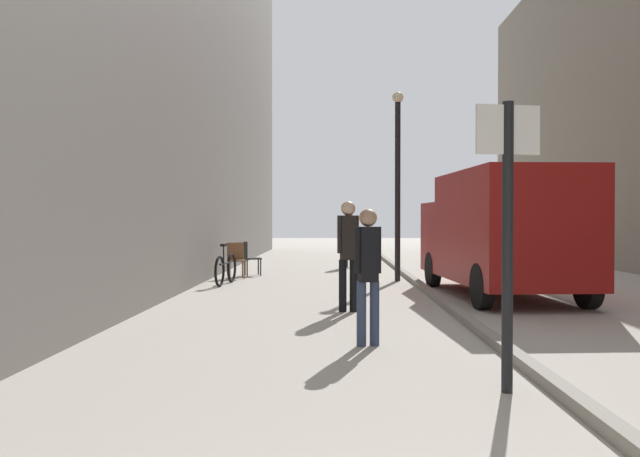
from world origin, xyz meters
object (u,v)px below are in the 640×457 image
(delivery_van, at_px, (500,231))
(cafe_chair_by_doorway, at_px, (236,257))
(street_sign_post, at_px, (508,220))
(lamp_post, at_px, (398,173))
(cafe_chair_near_window, at_px, (250,256))
(pedestrian_mid_block, at_px, (349,235))
(pedestrian_far_crossing, at_px, (348,248))
(bicycle_leaning, at_px, (226,269))
(pedestrian_main_foreground, at_px, (368,267))

(delivery_van, bearing_deg, cafe_chair_by_doorway, 143.07)
(street_sign_post, distance_m, lamp_post, 10.31)
(cafe_chair_by_doorway, bearing_deg, cafe_chair_near_window, -123.72)
(pedestrian_mid_block, relative_size, pedestrian_far_crossing, 0.98)
(pedestrian_far_crossing, distance_m, delivery_van, 3.82)
(lamp_post, bearing_deg, pedestrian_far_crossing, -104.47)
(delivery_van, bearing_deg, lamp_post, 115.14)
(pedestrian_mid_block, xyz_separation_m, delivery_van, (2.85, -7.69, 0.28))
(pedestrian_mid_block, distance_m, cafe_chair_by_doorway, 4.95)
(pedestrian_far_crossing, height_order, cafe_chair_by_doorway, pedestrian_far_crossing)
(bicycle_leaning, bearing_deg, delivery_van, -14.18)
(bicycle_leaning, xyz_separation_m, cafe_chair_near_window, (0.25, 2.46, 0.17))
(pedestrian_main_foreground, height_order, pedestrian_far_crossing, pedestrian_far_crossing)
(street_sign_post, height_order, cafe_chair_near_window, street_sign_post)
(pedestrian_mid_block, distance_m, lamp_post, 4.98)
(pedestrian_far_crossing, height_order, delivery_van, delivery_van)
(pedestrian_main_foreground, xyz_separation_m, delivery_van, (2.94, 5.06, 0.35))
(street_sign_post, xyz_separation_m, bicycle_leaning, (-4.11, 9.29, -1.16))
(bicycle_leaning, bearing_deg, pedestrian_far_crossing, -51.32)
(delivery_van, bearing_deg, pedestrian_mid_block, 106.44)
(delivery_van, distance_m, cafe_chair_by_doorway, 7.13)
(pedestrian_main_foreground, height_order, lamp_post, lamp_post)
(cafe_chair_near_window, bearing_deg, bicycle_leaning, -22.29)
(pedestrian_far_crossing, relative_size, cafe_chair_by_doorway, 1.98)
(pedestrian_main_foreground, relative_size, delivery_van, 0.31)
(pedestrian_mid_block, height_order, lamp_post, lamp_post)
(pedestrian_main_foreground, height_order, street_sign_post, street_sign_post)
(bicycle_leaning, distance_m, cafe_chair_near_window, 2.48)
(pedestrian_mid_block, height_order, bicycle_leaning, pedestrian_mid_block)
(pedestrian_far_crossing, bearing_deg, bicycle_leaning, 111.36)
(delivery_van, distance_m, bicycle_leaning, 6.38)
(bicycle_leaning, relative_size, cafe_chair_near_window, 1.88)
(pedestrian_far_crossing, bearing_deg, cafe_chair_by_doorway, 103.65)
(street_sign_post, bearing_deg, lamp_post, -101.26)
(pedestrian_mid_block, xyz_separation_m, cafe_chair_near_window, (-2.82, -3.06, -0.50))
(delivery_van, relative_size, cafe_chair_near_window, 5.80)
(cafe_chair_near_window, relative_size, cafe_chair_by_doorway, 1.00)
(lamp_post, bearing_deg, bicycle_leaning, -167.04)
(delivery_van, bearing_deg, bicycle_leaning, 155.93)
(pedestrian_far_crossing, distance_m, bicycle_leaning, 5.24)
(delivery_van, height_order, cafe_chair_near_window, delivery_van)
(bicycle_leaning, bearing_deg, cafe_chair_by_doorway, 96.55)
(street_sign_post, xyz_separation_m, cafe_chair_near_window, (-3.86, 11.74, -1.00))
(pedestrian_main_foreground, bearing_deg, delivery_van, -133.90)
(delivery_van, height_order, bicycle_leaning, delivery_van)
(pedestrian_far_crossing, bearing_deg, cafe_chair_near_window, 99.20)
(pedestrian_mid_block, distance_m, delivery_van, 8.21)
(pedestrian_main_foreground, height_order, bicycle_leaning, pedestrian_main_foreground)
(pedestrian_far_crossing, distance_m, cafe_chair_near_window, 7.31)
(cafe_chair_near_window, height_order, cafe_chair_by_doorway, same)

